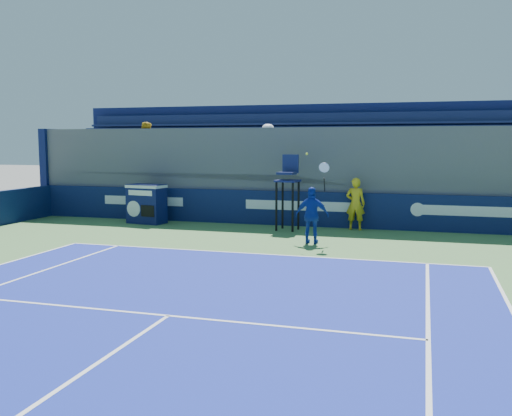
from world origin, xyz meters
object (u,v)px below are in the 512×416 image
(match_clock, at_px, (147,203))
(tennis_player, at_px, (312,215))
(umpire_chair, at_px, (288,184))
(ball_person, at_px, (355,204))

(match_clock, relative_size, tennis_player, 0.55)
(match_clock, height_order, tennis_player, tennis_player)
(umpire_chair, bearing_deg, ball_person, 17.49)
(match_clock, distance_m, tennis_player, 6.85)
(ball_person, xyz_separation_m, umpire_chair, (-2.11, -0.67, 0.66))
(match_clock, distance_m, umpire_chair, 5.24)
(match_clock, bearing_deg, tennis_player, -20.45)
(ball_person, height_order, match_clock, ball_person)
(ball_person, xyz_separation_m, match_clock, (-7.29, -0.54, -0.13))
(tennis_player, bearing_deg, match_clock, 159.55)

